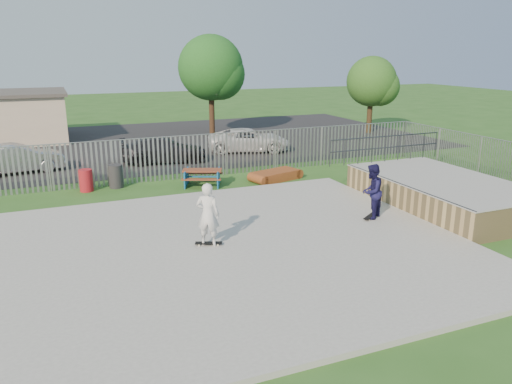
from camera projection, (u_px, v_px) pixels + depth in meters
name	position (u px, v px, depth m)	size (l,w,h in m)	color
ground	(211.00, 253.00, 14.62)	(120.00, 120.00, 0.00)	#2B581E
concrete_slab	(211.00, 251.00, 14.60)	(15.00, 12.00, 0.15)	gray
quarter_pipe	(442.00, 192.00, 18.88)	(5.50, 7.05, 2.19)	tan
fence	(199.00, 181.00, 18.79)	(26.04, 16.02, 2.00)	gray
picnic_table	(202.00, 177.00, 21.90)	(2.10, 1.93, 0.72)	brown
funbox	(276.00, 175.00, 22.86)	(2.31, 1.59, 0.42)	brown
trash_bin_red	(86.00, 180.00, 20.96)	(0.56, 0.56, 0.93)	#A31921
trash_bin_grey	(116.00, 176.00, 21.51)	(0.60, 0.60, 1.01)	#2A2A2C
parking_lot	(120.00, 144.00, 31.51)	(40.00, 18.00, 0.02)	black
car_silver	(18.00, 159.00, 23.99)	(1.48, 4.24, 1.40)	#B4B4B9
car_dark	(164.00, 150.00, 26.30)	(1.85, 4.54, 1.32)	black
car_white	(249.00, 140.00, 29.17)	(2.21, 4.80, 1.33)	silver
tree_mid	(211.00, 68.00, 33.86)	(4.42, 4.42, 6.83)	#422B1A
tree_right	(372.00, 82.00, 35.05)	(3.50, 3.50, 5.39)	#412E1A
skateboard_a	(370.00, 217.00, 17.22)	(0.77, 0.62, 0.08)	black
skateboard_b	(209.00, 244.00, 14.83)	(0.82, 0.48, 0.08)	black
skater_navy	(372.00, 192.00, 16.97)	(0.93, 0.72, 1.91)	#16143F
skater_white	(208.00, 215.00, 14.58)	(0.70, 0.46, 1.91)	silver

